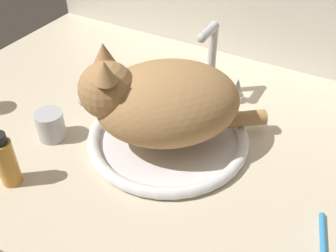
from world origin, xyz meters
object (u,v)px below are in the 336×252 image
faucet (210,69)px  sink_basin (168,137)px  cat (158,101)px  amber_bottle (6,161)px  metal_jar (51,125)px

faucet → sink_basin: bearing=-90.0°
faucet → cat: size_ratio=0.53×
faucet → amber_bottle: 48.08cm
sink_basin → amber_bottle: size_ratio=2.95×
metal_jar → sink_basin: bearing=25.9°
cat → metal_jar: 23.42cm
metal_jar → amber_bottle: size_ratio=0.55×
faucet → amber_bottle: bearing=-114.1°
metal_jar → faucet: bearing=54.5°
faucet → metal_jar: size_ratio=2.99×
faucet → cat: (-1.56, -21.19, 3.45)cm
sink_basin → cat: 9.54cm
cat → metal_jar: (-20.21, -9.34, -7.27)cm
faucet → cat: bearing=-94.2°
faucet → amber_bottle: (-19.65, -43.85, -1.65)cm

